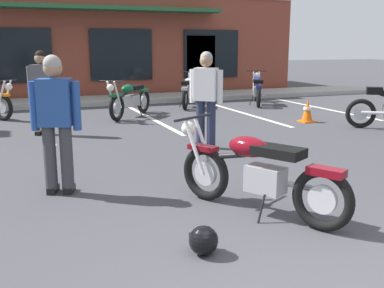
{
  "coord_description": "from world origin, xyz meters",
  "views": [
    {
      "loc": [
        -1.89,
        -2.11,
        1.79
      ],
      "look_at": [
        0.2,
        3.19,
        0.55
      ],
      "focal_mm": 42.87,
      "sensor_mm": 36.0,
      "label": 1
    }
  ],
  "objects_px": {
    "motorcycle_blue_standard": "(130,99)",
    "traffic_cone": "(307,111)",
    "person_by_back_row": "(56,117)",
    "person_in_black_shirt": "(42,88)",
    "person_in_shorts_foreground": "(206,94)",
    "motorcycle_green_cafe_racer": "(188,91)",
    "motorcycle_foreground_classic": "(257,172)",
    "motorcycle_black_cruiser": "(257,89)",
    "helmet_on_pavement": "(203,240)"
  },
  "relations": [
    {
      "from": "person_by_back_row",
      "to": "traffic_cone",
      "type": "relative_size",
      "value": 3.16
    },
    {
      "from": "motorcycle_black_cruiser",
      "to": "motorcycle_foreground_classic",
      "type": "bearing_deg",
      "value": -119.44
    },
    {
      "from": "motorcycle_black_cruiser",
      "to": "helmet_on_pavement",
      "type": "bearing_deg",
      "value": -121.93
    },
    {
      "from": "person_by_back_row",
      "to": "motorcycle_blue_standard",
      "type": "bearing_deg",
      "value": 67.89
    },
    {
      "from": "motorcycle_blue_standard",
      "to": "traffic_cone",
      "type": "relative_size",
      "value": 3.24
    },
    {
      "from": "person_in_shorts_foreground",
      "to": "helmet_on_pavement",
      "type": "distance_m",
      "value": 4.28
    },
    {
      "from": "motorcycle_green_cafe_racer",
      "to": "person_in_shorts_foreground",
      "type": "relative_size",
      "value": 1.15
    },
    {
      "from": "motorcycle_foreground_classic",
      "to": "motorcycle_green_cafe_racer",
      "type": "bearing_deg",
      "value": 73.82
    },
    {
      "from": "person_in_black_shirt",
      "to": "traffic_cone",
      "type": "relative_size",
      "value": 3.16
    },
    {
      "from": "motorcycle_blue_standard",
      "to": "traffic_cone",
      "type": "distance_m",
      "value": 4.33
    },
    {
      "from": "motorcycle_foreground_classic",
      "to": "helmet_on_pavement",
      "type": "xyz_separation_m",
      "value": [
        -0.92,
        -0.71,
        -0.33
      ]
    },
    {
      "from": "person_by_back_row",
      "to": "motorcycle_green_cafe_racer",
      "type": "bearing_deg",
      "value": 57.93
    },
    {
      "from": "motorcycle_blue_standard",
      "to": "person_in_shorts_foreground",
      "type": "bearing_deg",
      "value": -84.58
    },
    {
      "from": "motorcycle_foreground_classic",
      "to": "person_in_shorts_foreground",
      "type": "height_order",
      "value": "person_in_shorts_foreground"
    },
    {
      "from": "motorcycle_green_cafe_racer",
      "to": "person_by_back_row",
      "type": "distance_m",
      "value": 8.2
    },
    {
      "from": "motorcycle_green_cafe_racer",
      "to": "traffic_cone",
      "type": "distance_m",
      "value": 3.94
    },
    {
      "from": "motorcycle_foreground_classic",
      "to": "motorcycle_black_cruiser",
      "type": "relative_size",
      "value": 0.98
    },
    {
      "from": "motorcycle_black_cruiser",
      "to": "motorcycle_green_cafe_racer",
      "type": "distance_m",
      "value": 2.16
    },
    {
      "from": "person_in_black_shirt",
      "to": "person_in_shorts_foreground",
      "type": "relative_size",
      "value": 1.0
    },
    {
      "from": "motorcycle_blue_standard",
      "to": "person_by_back_row",
      "type": "height_order",
      "value": "person_by_back_row"
    },
    {
      "from": "motorcycle_blue_standard",
      "to": "traffic_cone",
      "type": "xyz_separation_m",
      "value": [
        3.68,
        -2.27,
        -0.2
      ]
    },
    {
      "from": "person_by_back_row",
      "to": "traffic_cone",
      "type": "xyz_separation_m",
      "value": [
        5.96,
        3.34,
        -0.69
      ]
    },
    {
      "from": "person_in_black_shirt",
      "to": "motorcycle_blue_standard",
      "type": "bearing_deg",
      "value": 36.55
    },
    {
      "from": "motorcycle_green_cafe_racer",
      "to": "person_by_back_row",
      "type": "bearing_deg",
      "value": -122.07
    },
    {
      "from": "person_in_black_shirt",
      "to": "traffic_cone",
      "type": "bearing_deg",
      "value": -6.4
    },
    {
      "from": "motorcycle_black_cruiser",
      "to": "person_in_black_shirt",
      "type": "distance_m",
      "value": 6.93
    },
    {
      "from": "helmet_on_pavement",
      "to": "motorcycle_blue_standard",
      "type": "bearing_deg",
      "value": 80.56
    },
    {
      "from": "motorcycle_blue_standard",
      "to": "motorcycle_green_cafe_racer",
      "type": "xyz_separation_m",
      "value": [
        2.06,
        1.32,
        0.0
      ]
    },
    {
      "from": "person_in_black_shirt",
      "to": "person_by_back_row",
      "type": "height_order",
      "value": "same"
    },
    {
      "from": "motorcycle_foreground_classic",
      "to": "person_in_shorts_foreground",
      "type": "xyz_separation_m",
      "value": [
        0.75,
        3.14,
        0.49
      ]
    },
    {
      "from": "person_in_black_shirt",
      "to": "traffic_cone",
      "type": "height_order",
      "value": "person_in_black_shirt"
    },
    {
      "from": "motorcycle_green_cafe_racer",
      "to": "person_in_black_shirt",
      "type": "xyz_separation_m",
      "value": [
        -4.24,
        -2.93,
        0.49
      ]
    },
    {
      "from": "helmet_on_pavement",
      "to": "person_by_back_row",
      "type": "bearing_deg",
      "value": 114.27
    },
    {
      "from": "motorcycle_black_cruiser",
      "to": "traffic_cone",
      "type": "distance_m",
      "value": 3.35
    },
    {
      "from": "motorcycle_green_cafe_racer",
      "to": "person_in_black_shirt",
      "type": "bearing_deg",
      "value": -145.32
    },
    {
      "from": "person_in_shorts_foreground",
      "to": "helmet_on_pavement",
      "type": "height_order",
      "value": "person_in_shorts_foreground"
    },
    {
      "from": "motorcycle_foreground_classic",
      "to": "motorcycle_green_cafe_racer",
      "type": "relative_size",
      "value": 0.99
    },
    {
      "from": "motorcycle_foreground_classic",
      "to": "motorcycle_green_cafe_racer",
      "type": "height_order",
      "value": "same"
    },
    {
      "from": "motorcycle_foreground_classic",
      "to": "motorcycle_black_cruiser",
      "type": "distance_m",
      "value": 9.32
    },
    {
      "from": "motorcycle_blue_standard",
      "to": "motorcycle_green_cafe_racer",
      "type": "bearing_deg",
      "value": 32.61
    },
    {
      "from": "person_in_shorts_foreground",
      "to": "motorcycle_blue_standard",
      "type": "bearing_deg",
      "value": 95.42
    },
    {
      "from": "person_in_black_shirt",
      "to": "person_in_shorts_foreground",
      "type": "distance_m",
      "value": 3.45
    },
    {
      "from": "motorcycle_black_cruiser",
      "to": "helmet_on_pavement",
      "type": "height_order",
      "value": "motorcycle_black_cruiser"
    },
    {
      "from": "motorcycle_green_cafe_racer",
      "to": "helmet_on_pavement",
      "type": "bearing_deg",
      "value": -110.24
    },
    {
      "from": "motorcycle_foreground_classic",
      "to": "person_in_shorts_foreground",
      "type": "distance_m",
      "value": 3.26
    },
    {
      "from": "motorcycle_black_cruiser",
      "to": "person_in_shorts_foreground",
      "type": "relative_size",
      "value": 1.16
    },
    {
      "from": "motorcycle_foreground_classic",
      "to": "traffic_cone",
      "type": "distance_m",
      "value": 6.3
    },
    {
      "from": "motorcycle_black_cruiser",
      "to": "motorcycle_green_cafe_racer",
      "type": "relative_size",
      "value": 1.01
    },
    {
      "from": "motorcycle_blue_standard",
      "to": "person_in_black_shirt",
      "type": "relative_size",
      "value": 1.03
    },
    {
      "from": "motorcycle_foreground_classic",
      "to": "motorcycle_black_cruiser",
      "type": "bearing_deg",
      "value": 60.56
    }
  ]
}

